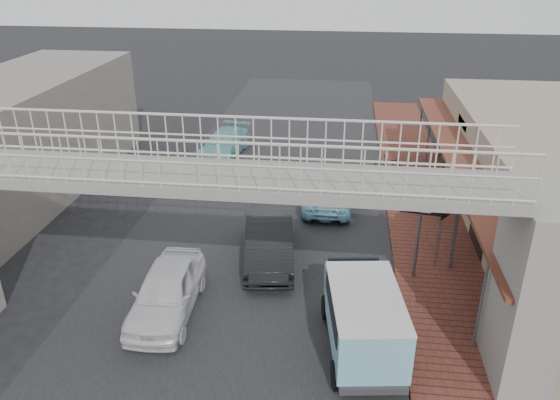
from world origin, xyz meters
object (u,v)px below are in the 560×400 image
(angkot_curb, at_px, (328,193))
(motorcycle_far, at_px, (390,166))
(dark_sedan, at_px, (269,240))
(arrow_sign, at_px, (450,204))
(white_hatchback, at_px, (167,291))
(street_clock, at_px, (451,204))
(angkot_far, at_px, (224,143))
(angkot_van, at_px, (364,313))
(motorcycle_near, at_px, (409,183))

(angkot_curb, xyz_separation_m, motorcycle_far, (2.80, 3.50, -0.01))
(dark_sedan, distance_m, arrow_sign, 6.18)
(white_hatchback, xyz_separation_m, angkot_curb, (4.46, 8.13, -0.13))
(white_hatchback, xyz_separation_m, street_clock, (8.64, 3.75, 1.61))
(dark_sedan, xyz_separation_m, angkot_far, (-3.86, 10.37, -0.12))
(street_clock, bearing_deg, angkot_van, -102.83)
(angkot_van, bearing_deg, motorcycle_far, 75.49)
(motorcycle_near, relative_size, street_clock, 0.59)
(motorcycle_near, relative_size, motorcycle_far, 0.99)
(white_hatchback, height_order, angkot_far, white_hatchback)
(motorcycle_near, xyz_separation_m, street_clock, (0.62, -6.03, 1.82))
(angkot_far, bearing_deg, street_clock, -37.94)
(angkot_curb, height_order, arrow_sign, arrow_sign)
(angkot_curb, relative_size, angkot_far, 0.97)
(white_hatchback, distance_m, street_clock, 9.55)
(angkot_van, xyz_separation_m, arrow_sign, (2.61, 3.74, 1.60))
(white_hatchback, xyz_separation_m, angkot_van, (5.77, -1.10, 0.53))
(motorcycle_far, xyz_separation_m, arrow_sign, (1.12, -8.98, 2.27))
(dark_sedan, height_order, angkot_far, dark_sedan)
(angkot_far, height_order, street_clock, street_clock)
(angkot_curb, xyz_separation_m, arrow_sign, (3.92, -5.48, 2.26))
(angkot_far, bearing_deg, angkot_van, -57.29)
(dark_sedan, distance_m, motorcycle_near, 8.36)
(angkot_van, relative_size, arrow_sign, 1.25)
(white_hatchback, height_order, motorcycle_near, white_hatchback)
(motorcycle_far, xyz_separation_m, street_clock, (1.38, -7.88, 1.76))
(dark_sedan, bearing_deg, angkot_curb, 61.05)
(angkot_van, bearing_deg, street_clock, 51.50)
(angkot_van, relative_size, motorcycle_far, 2.63)
(street_clock, bearing_deg, arrow_sign, -85.70)
(white_hatchback, distance_m, motorcycle_far, 13.70)
(angkot_curb, bearing_deg, white_hatchback, 61.26)
(white_hatchback, relative_size, street_clock, 1.58)
(angkot_curb, distance_m, motorcycle_far, 4.48)
(dark_sedan, bearing_deg, motorcycle_near, 42.09)
(white_hatchback, bearing_deg, angkot_far, 93.20)
(angkot_curb, relative_size, motorcycle_far, 2.64)
(dark_sedan, distance_m, angkot_van, 5.51)
(street_clock, xyz_separation_m, arrow_sign, (-0.26, -1.10, 0.51))
(white_hatchback, bearing_deg, angkot_van, -12.72)
(angkot_van, bearing_deg, white_hatchback, 161.40)
(angkot_curb, height_order, motorcycle_far, angkot_curb)
(white_hatchback, bearing_deg, motorcycle_far, 56.05)
(street_clock, bearing_deg, motorcycle_near, 113.74)
(white_hatchback, height_order, dark_sedan, dark_sedan)
(angkot_far, xyz_separation_m, street_clock, (9.88, -10.02, 1.70))
(dark_sedan, bearing_deg, angkot_van, -62.57)
(motorcycle_near, xyz_separation_m, motorcycle_far, (-0.76, 1.85, 0.07))
(street_clock, bearing_deg, white_hatchback, -138.72)
(angkot_van, bearing_deg, angkot_curb, 90.25)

